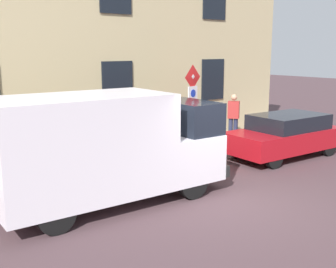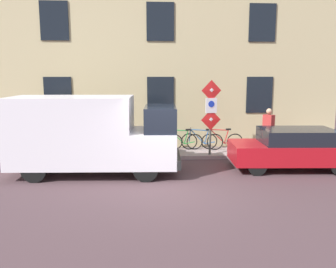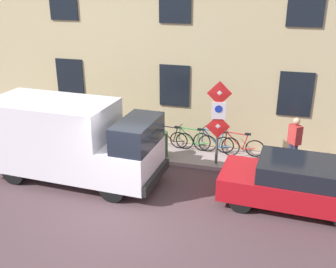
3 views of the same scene
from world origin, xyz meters
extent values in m
plane|color=#4A353A|center=(0.00, 0.00, 0.00)|extent=(80.00, 80.00, 0.00)
cube|color=gray|center=(4.28, 0.00, 0.07)|extent=(1.69, 17.07, 0.14)
cube|color=tan|center=(5.47, 0.00, 3.65)|extent=(0.70, 15.07, 7.29)
cube|color=black|center=(5.10, -4.14, 2.33)|extent=(0.06, 1.10, 1.50)
cube|color=black|center=(5.10, 0.00, 2.33)|extent=(0.06, 1.10, 1.50)
cube|color=black|center=(5.10, 4.14, 2.33)|extent=(0.06, 1.10, 1.50)
cube|color=black|center=(5.10, -4.14, 5.25)|extent=(0.06, 1.10, 1.50)
cube|color=black|center=(5.10, 0.00, 5.25)|extent=(0.06, 1.10, 1.50)
cylinder|color=#474C47|center=(3.68, -1.82, 1.48)|extent=(0.09, 0.09, 2.69)
pyramid|color=silver|center=(3.60, -1.84, 2.58)|extent=(0.14, 0.50, 0.50)
pyramid|color=red|center=(3.61, -1.84, 2.58)|extent=(0.13, 0.55, 0.56)
cube|color=white|center=(3.62, -1.84, 2.03)|extent=(0.12, 0.44, 0.56)
cylinder|color=#1933B2|center=(3.60, -1.84, 2.09)|extent=(0.06, 0.24, 0.24)
pyramid|color=silver|center=(3.60, -1.84, 1.48)|extent=(0.14, 0.50, 0.50)
pyramid|color=red|center=(3.61, -1.84, 1.48)|extent=(0.13, 0.55, 0.56)
cube|color=silver|center=(1.77, 2.98, 1.41)|extent=(2.18, 3.89, 2.18)
cube|color=silver|center=(1.64, 0.38, 0.87)|extent=(2.07, 1.50, 1.10)
cube|color=black|center=(1.63, 0.17, 1.77)|extent=(1.97, 1.07, 0.84)
cube|color=black|center=(1.60, -0.37, 0.50)|extent=(2.01, 0.26, 0.28)
cylinder|color=black|center=(2.53, 0.57, 0.38)|extent=(0.26, 0.77, 0.76)
cylinder|color=black|center=(0.77, 0.66, 0.38)|extent=(0.26, 0.77, 0.76)
cylinder|color=black|center=(2.69, 3.90, 0.38)|extent=(0.26, 0.77, 0.76)
cylinder|color=black|center=(0.93, 3.98, 0.38)|extent=(0.26, 0.77, 0.76)
cube|color=#AC111A|center=(1.88, -4.25, 0.58)|extent=(1.98, 4.10, 0.64)
cube|color=black|center=(1.87, -4.45, 1.08)|extent=(1.75, 2.49, 0.60)
cylinder|color=black|center=(1.19, -2.89, 0.30)|extent=(0.21, 0.61, 0.60)
cylinder|color=black|center=(2.73, -2.98, 0.30)|extent=(0.21, 0.61, 0.60)
torus|color=black|center=(4.59, -1.97, 0.47)|extent=(0.15, 0.66, 0.66)
torus|color=black|center=(4.56, -3.02, 0.47)|extent=(0.15, 0.66, 0.66)
cylinder|color=red|center=(4.58, -2.30, 0.68)|extent=(0.05, 0.60, 0.60)
cylinder|color=red|center=(4.58, -2.38, 0.95)|extent=(0.06, 0.73, 0.07)
cylinder|color=red|center=(4.57, -2.67, 0.66)|extent=(0.04, 0.19, 0.55)
cylinder|color=red|center=(4.56, -2.80, 0.43)|extent=(0.05, 0.43, 0.12)
cylinder|color=red|center=(4.59, -1.99, 0.72)|extent=(0.04, 0.09, 0.50)
cube|color=black|center=(4.57, -2.74, 0.97)|extent=(0.09, 0.20, 0.06)
cylinder|color=#262626|center=(4.59, -2.02, 1.02)|extent=(0.46, 0.04, 0.03)
torus|color=black|center=(4.65, -1.15, 0.47)|extent=(0.23, 0.67, 0.66)
torus|color=black|center=(4.50, -2.18, 0.47)|extent=(0.23, 0.67, 0.66)
cylinder|color=#2661A8|center=(4.60, -1.48, 0.68)|extent=(0.12, 0.60, 0.60)
cylinder|color=#2661A8|center=(4.59, -1.55, 0.95)|extent=(0.14, 0.72, 0.07)
cylinder|color=#2661A8|center=(4.55, -1.84, 0.66)|extent=(0.06, 0.19, 0.55)
cylinder|color=#2661A8|center=(4.53, -1.97, 0.43)|extent=(0.10, 0.43, 0.12)
cylinder|color=#2661A8|center=(4.65, -1.17, 0.72)|extent=(0.05, 0.09, 0.50)
cube|color=black|center=(4.54, -1.91, 0.97)|extent=(0.11, 0.21, 0.06)
cylinder|color=#262626|center=(4.64, -1.19, 1.02)|extent=(0.46, 0.10, 0.03)
torus|color=black|center=(4.58, -0.31, 0.47)|extent=(0.13, 0.66, 0.66)
torus|color=black|center=(4.57, -1.36, 0.47)|extent=(0.13, 0.66, 0.66)
cylinder|color=green|center=(4.58, -0.65, 0.68)|extent=(0.04, 0.60, 0.60)
cylinder|color=green|center=(4.58, -0.72, 0.95)|extent=(0.05, 0.73, 0.07)
cylinder|color=green|center=(4.57, -1.01, 0.66)|extent=(0.04, 0.19, 0.55)
cylinder|color=green|center=(4.57, -1.15, 0.43)|extent=(0.04, 0.43, 0.12)
cylinder|color=green|center=(4.58, -0.34, 0.72)|extent=(0.04, 0.09, 0.50)
cube|color=black|center=(4.57, -1.09, 0.97)|extent=(0.08, 0.20, 0.06)
cylinder|color=#262626|center=(4.58, -0.36, 1.02)|extent=(0.46, 0.04, 0.03)
torus|color=black|center=(4.59, 0.52, 0.47)|extent=(0.14, 0.66, 0.66)
torus|color=black|center=(4.56, -0.53, 0.47)|extent=(0.14, 0.66, 0.66)
cylinder|color=black|center=(4.58, 0.18, 0.68)|extent=(0.05, 0.60, 0.60)
cylinder|color=black|center=(4.58, 0.10, 0.95)|extent=(0.05, 0.73, 0.07)
cylinder|color=black|center=(4.57, -0.18, 0.66)|extent=(0.04, 0.19, 0.55)
cylinder|color=black|center=(4.57, -0.32, 0.43)|extent=(0.05, 0.43, 0.12)
cylinder|color=black|center=(4.59, 0.49, 0.72)|extent=(0.04, 0.09, 0.50)
cube|color=black|center=(4.57, -0.26, 0.97)|extent=(0.08, 0.20, 0.06)
cylinder|color=#262626|center=(4.58, 0.47, 1.02)|extent=(0.46, 0.04, 0.03)
cylinder|color=#262B47|center=(4.02, -4.29, 0.56)|extent=(0.16, 0.16, 0.85)
cylinder|color=#262B47|center=(4.16, -4.18, 0.56)|extent=(0.16, 0.16, 0.85)
cube|color=#AE2E2C|center=(4.09, -4.23, 1.30)|extent=(0.48, 0.45, 0.62)
sphere|color=tan|center=(4.09, -4.23, 1.75)|extent=(0.22, 0.22, 0.22)
cylinder|color=#2D5133|center=(3.78, 0.10, 0.59)|extent=(0.44, 0.44, 0.90)
camera|label=1|loc=(-6.27, 6.96, 3.45)|focal=45.04mm
camera|label=2|loc=(-9.67, 0.69, 3.21)|focal=38.36mm
camera|label=3|loc=(-8.23, -3.50, 5.91)|focal=42.29mm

